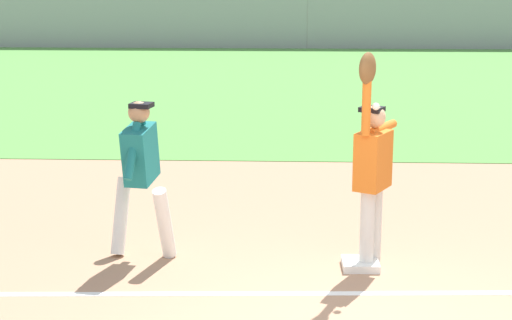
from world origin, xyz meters
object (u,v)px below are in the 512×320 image
at_px(fielder, 372,163).
at_px(parked_car_black, 457,26).
at_px(baseball, 376,107).
at_px(runner, 141,168).
at_px(parked_car_red, 306,26).
at_px(parked_car_blue, 168,26).
at_px(first_base, 360,264).

bearing_deg(fielder, parked_car_black, -74.61).
height_order(baseball, parked_car_black, baseball).
bearing_deg(runner, fielder, 5.69).
relative_size(parked_car_red, parked_car_black, 0.96).
relative_size(baseball, parked_car_red, 0.02).
height_order(baseball, parked_car_red, baseball).
bearing_deg(parked_car_black, runner, -101.62).
height_order(parked_car_blue, parked_car_black, same).
bearing_deg(parked_car_red, runner, -95.04).
distance_m(fielder, baseball, 0.65).
relative_size(runner, baseball, 23.24).
height_order(baseball, parked_car_blue, baseball).
bearing_deg(parked_car_red, parked_car_black, 1.51).
bearing_deg(fielder, parked_car_red, -61.36).
bearing_deg(runner, baseball, 1.27).
distance_m(fielder, parked_car_blue, 28.90).
xyz_separation_m(first_base, runner, (-2.34, 0.25, 0.96)).
bearing_deg(parked_car_red, fielder, -90.06).
height_order(first_base, parked_car_blue, parked_car_blue).
xyz_separation_m(first_base, baseball, (0.09, -0.14, 1.70)).
bearing_deg(runner, first_base, 4.28).
bearing_deg(first_base, parked_car_black, 76.93).
bearing_deg(first_base, baseball, -56.54).
height_order(runner, parked_car_black, runner).
distance_m(runner, parked_car_blue, 28.27).
relative_size(fielder, parked_car_black, 0.50).
height_order(runner, baseball, baseball).
xyz_separation_m(fielder, parked_car_black, (6.52, 28.42, -0.45)).
bearing_deg(parked_car_blue, runner, -78.72).
bearing_deg(runner, parked_car_blue, 108.14).
xyz_separation_m(fielder, parked_car_red, (-0.17, 28.20, -0.45)).
bearing_deg(parked_car_blue, parked_car_black, 4.39).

